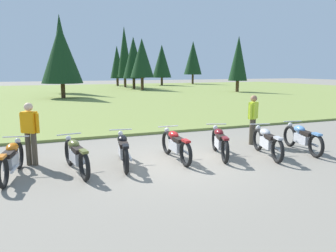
{
  "coord_description": "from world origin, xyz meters",
  "views": [
    {
      "loc": [
        -3.38,
        -7.88,
        2.5
      ],
      "look_at": [
        0.0,
        0.6,
        0.9
      ],
      "focal_mm": 34.23,
      "sensor_mm": 36.0,
      "label": 1
    }
  ],
  "objects": [
    {
      "name": "motorcycle_orange",
      "position": [
        -4.11,
        0.2,
        0.44
      ],
      "size": [
        0.64,
        2.09,
        0.88
      ],
      "color": "black",
      "rests_on": "ground"
    },
    {
      "name": "rider_with_back_turned",
      "position": [
        -3.69,
        1.1,
        0.95
      ],
      "size": [
        0.47,
        0.38,
        1.67
      ],
      "color": "#4C4233",
      "rests_on": "ground"
    },
    {
      "name": "motorcycle_red",
      "position": [
        0.06,
        0.17,
        0.44
      ],
      "size": [
        0.62,
        2.1,
        0.88
      ],
      "color": "black",
      "rests_on": "ground"
    },
    {
      "name": "ground_plane",
      "position": [
        0.0,
        0.0,
        0.0
      ],
      "size": [
        140.0,
        140.0,
        0.0
      ],
      "primitive_type": "plane",
      "color": "gray"
    },
    {
      "name": "motorcycle_olive",
      "position": [
        -2.66,
        0.04,
        0.44
      ],
      "size": [
        0.66,
        2.09,
        0.88
      ],
      "color": "black",
      "rests_on": "ground"
    },
    {
      "name": "forest_treeline",
      "position": [
        -0.34,
        32.39,
        4.22
      ],
      "size": [
        45.45,
        25.05,
        8.69
      ],
      "color": "#47331E",
      "rests_on": "ground"
    },
    {
      "name": "motorcycle_silver",
      "position": [
        2.69,
        -0.48,
        0.44
      ],
      "size": [
        0.8,
        2.05,
        0.88
      ],
      "color": "black",
      "rests_on": "ground"
    },
    {
      "name": "rider_in_hivis_vest",
      "position": [
        3.25,
        0.99,
        0.95
      ],
      "size": [
        0.47,
        0.38,
        1.67
      ],
      "color": "#4C4233",
      "rests_on": "ground"
    },
    {
      "name": "motorcycle_sky_blue",
      "position": [
        4.05,
        -0.43,
        0.44
      ],
      "size": [
        0.7,
        2.08,
        0.88
      ],
      "color": "black",
      "rests_on": "ground"
    },
    {
      "name": "motorcycle_black",
      "position": [
        -1.44,
        0.18,
        0.44
      ],
      "size": [
        0.62,
        2.09,
        0.88
      ],
      "color": "black",
      "rests_on": "ground"
    },
    {
      "name": "motorcycle_maroon",
      "position": [
        1.4,
        0.03,
        0.44
      ],
      "size": [
        0.88,
        2.02,
        0.88
      ],
      "color": "black",
      "rests_on": "ground"
    },
    {
      "name": "grass_moorland",
      "position": [
        0.0,
        25.79,
        0.05
      ],
      "size": [
        80.0,
        44.0,
        0.1
      ],
      "primitive_type": "cube",
      "color": "olive",
      "rests_on": "ground"
    }
  ]
}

